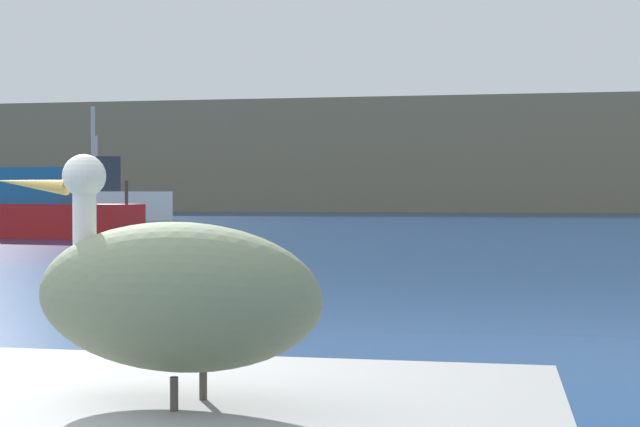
# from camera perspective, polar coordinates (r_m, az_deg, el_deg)

# --- Properties ---
(hillside_backdrop) EXTENTS (140.00, 12.63, 8.27)m
(hillside_backdrop) POSITION_cam_1_polar(r_m,az_deg,el_deg) (73.14, 8.56, 3.38)
(hillside_backdrop) COLOR #7F755B
(hillside_backdrop) RESTS_ON ground
(pelican) EXTENTS (1.46, 0.82, 0.93)m
(pelican) POSITION_cam_1_polar(r_m,az_deg,el_deg) (3.53, -8.89, -4.84)
(pelican) COLOR gray
(pelican) RESTS_ON pier_dock
(fishing_boat_red) EXTENTS (6.47, 2.72, 3.94)m
(fishing_boat_red) POSITION_cam_1_polar(r_m,az_deg,el_deg) (29.98, -16.55, 0.03)
(fishing_boat_red) COLOR red
(fishing_boat_red) RESTS_ON ground
(fishing_boat_white) EXTENTS (4.68, 3.31, 4.19)m
(fishing_boat_white) POSITION_cam_1_polar(r_m,az_deg,el_deg) (47.71, -11.90, 0.80)
(fishing_boat_white) COLOR white
(fishing_boat_white) RESTS_ON ground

